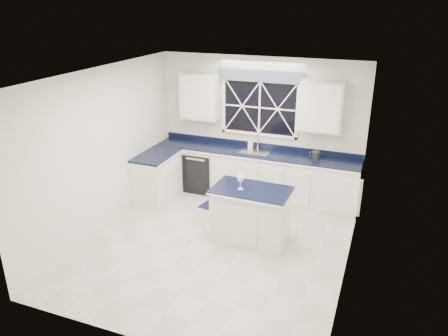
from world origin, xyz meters
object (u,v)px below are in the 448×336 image
at_px(dishwasher, 202,170).
at_px(wine_glass, 241,179).
at_px(soap_bottle, 251,143).
at_px(kettle, 316,154).
at_px(island, 251,215).
at_px(faucet, 258,141).

height_order(dishwasher, wine_glass, wine_glass).
height_order(dishwasher, soap_bottle, soap_bottle).
bearing_deg(dishwasher, kettle, 1.97).
xyz_separation_m(island, kettle, (0.70, 1.68, 0.57)).
xyz_separation_m(faucet, wine_glass, (0.29, -1.85, -0.01)).
height_order(faucet, wine_glass, faucet).
bearing_deg(soap_bottle, faucet, -9.67).
relative_size(kettle, soap_bottle, 1.24).
bearing_deg(soap_bottle, wine_glass, -76.77).
bearing_deg(soap_bottle, kettle, -6.23).
xyz_separation_m(dishwasher, faucet, (1.10, 0.19, 0.69)).
relative_size(faucet, kettle, 1.21).
xyz_separation_m(island, soap_bottle, (-0.60, 1.82, 0.58)).
relative_size(island, kettle, 4.94).
relative_size(kettle, wine_glass, 0.97).
xyz_separation_m(dishwasher, island, (1.55, -1.60, 0.05)).
distance_m(dishwasher, island, 2.23).
distance_m(faucet, island, 1.96).
bearing_deg(faucet, dishwasher, -169.98).
bearing_deg(island, faucet, 105.76).
bearing_deg(island, kettle, 68.84).
xyz_separation_m(faucet, island, (0.45, -1.79, -0.64)).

